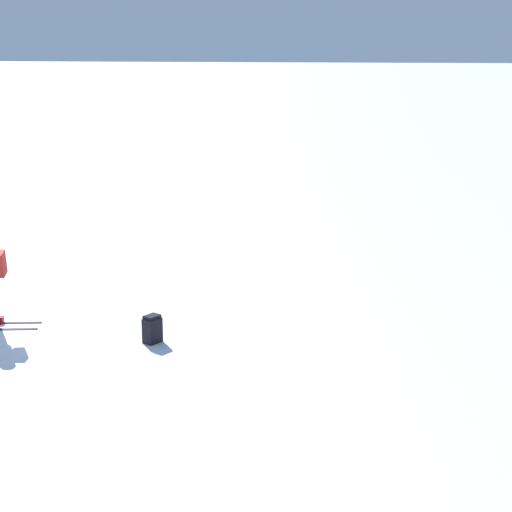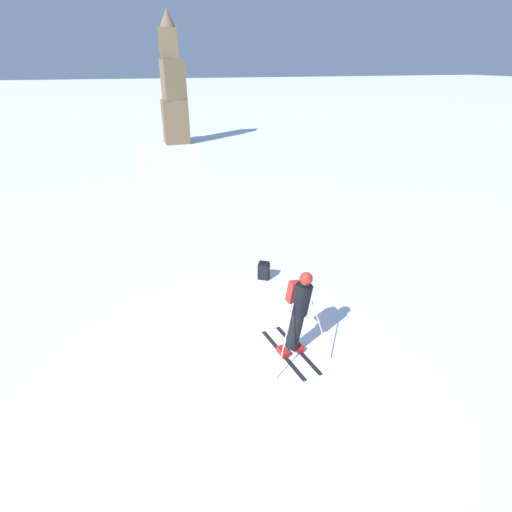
{
  "view_description": "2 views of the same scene",
  "coord_description": "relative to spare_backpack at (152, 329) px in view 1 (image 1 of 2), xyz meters",
  "views": [
    {
      "loc": [
        15.37,
        6.46,
        5.23
      ],
      "look_at": [
        0.74,
        4.84,
        1.4
      ],
      "focal_mm": 60.0,
      "sensor_mm": 36.0,
      "label": 1
    },
    {
      "loc": [
        -1.64,
        -6.01,
        5.42
      ],
      "look_at": [
        0.82,
        1.53,
        1.54
      ],
      "focal_mm": 28.0,
      "sensor_mm": 36.0,
      "label": 2
    }
  ],
  "objects": [
    {
      "name": "spare_backpack",
      "position": [
        0.0,
        0.0,
        0.0
      ],
      "size": [
        0.37,
        0.35,
        0.5
      ],
      "rotation": [
        0.0,
        0.0,
        5.72
      ],
      "color": "black",
      "rests_on": "ground"
    },
    {
      "name": "ground_plane",
      "position": [
        -1.56,
        -3.11,
        -0.24
      ],
      "size": [
        300.0,
        300.0,
        0.0
      ],
      "primitive_type": "plane",
      "color": "white"
    }
  ]
}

